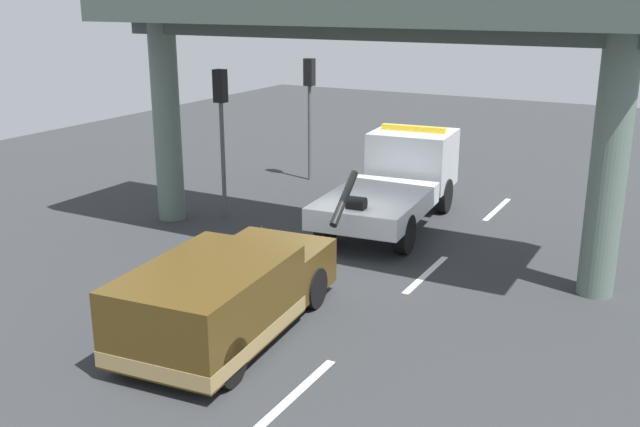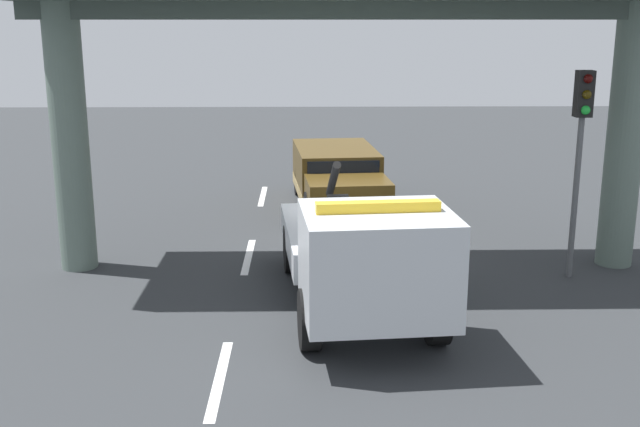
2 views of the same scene
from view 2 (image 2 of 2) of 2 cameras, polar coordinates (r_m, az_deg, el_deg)
ground_plane at (r=17.21m, az=1.99°, el=-3.33°), size 60.00×40.00×0.10m
lane_stripe_west at (r=23.00m, az=-4.29°, el=1.31°), size 2.60×0.16×0.01m
lane_stripe_mid at (r=17.22m, az=-5.35°, el=-3.19°), size 2.60×0.16×0.01m
lane_stripe_east at (r=11.66m, az=-7.49°, el=-12.09°), size 2.60×0.16×0.01m
tow_truck_white at (r=13.35m, az=3.17°, el=-2.98°), size 7.33×2.89×2.46m
towed_van_green at (r=21.61m, az=1.32°, el=2.60°), size 5.36×2.61×1.58m
traffic_light_near at (r=15.96m, az=18.89°, el=5.98°), size 0.39×0.32×4.20m
traffic_cone_orange at (r=17.67m, az=8.57°, el=-1.84°), size 0.52×0.52×0.62m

